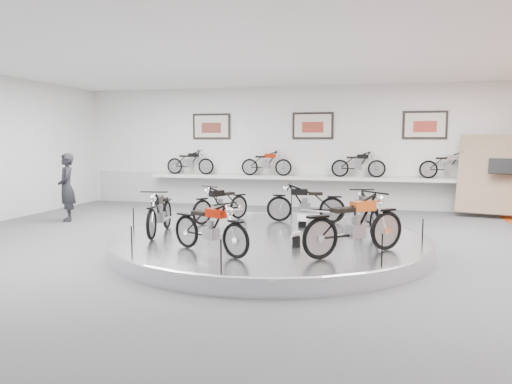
% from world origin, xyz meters
% --- Properties ---
extents(floor, '(16.00, 16.00, 0.00)m').
position_xyz_m(floor, '(0.00, 0.00, 0.00)').
color(floor, '#505053').
rests_on(floor, ground).
extents(ceiling, '(16.00, 16.00, 0.00)m').
position_xyz_m(ceiling, '(0.00, 0.00, 4.00)').
color(ceiling, white).
rests_on(ceiling, wall_back).
extents(wall_back, '(16.00, 0.00, 16.00)m').
position_xyz_m(wall_back, '(0.00, 7.00, 2.00)').
color(wall_back, silver).
rests_on(wall_back, floor).
extents(wall_front, '(16.00, 0.00, 16.00)m').
position_xyz_m(wall_front, '(0.00, -7.00, 2.00)').
color(wall_front, silver).
rests_on(wall_front, floor).
extents(dado_band, '(15.68, 0.04, 1.10)m').
position_xyz_m(dado_band, '(0.00, 6.98, 0.55)').
color(dado_band, '#BCBCBA').
rests_on(dado_band, floor).
extents(display_platform, '(6.40, 6.40, 0.30)m').
position_xyz_m(display_platform, '(0.00, 0.30, 0.15)').
color(display_platform, silver).
rests_on(display_platform, floor).
extents(platform_rim, '(6.40, 6.40, 0.10)m').
position_xyz_m(platform_rim, '(0.00, 0.30, 0.27)').
color(platform_rim, '#B2B2BA').
rests_on(platform_rim, display_platform).
extents(shelf, '(11.00, 0.55, 0.10)m').
position_xyz_m(shelf, '(0.00, 6.70, 1.00)').
color(shelf, silver).
rests_on(shelf, wall_back).
extents(poster_left, '(1.35, 0.06, 0.88)m').
position_xyz_m(poster_left, '(-3.50, 6.96, 2.70)').
color(poster_left, beige).
rests_on(poster_left, wall_back).
extents(poster_center, '(1.35, 0.06, 0.88)m').
position_xyz_m(poster_center, '(0.00, 6.96, 2.70)').
color(poster_center, beige).
rests_on(poster_center, wall_back).
extents(poster_right, '(1.35, 0.06, 0.88)m').
position_xyz_m(poster_right, '(3.50, 6.96, 2.70)').
color(poster_right, beige).
rests_on(poster_right, wall_back).
extents(display_panel, '(2.56, 1.52, 2.30)m').
position_xyz_m(display_panel, '(5.60, 6.10, 1.25)').
color(display_panel, '#96765D').
rests_on(display_panel, floor).
extents(shelf_bike_a, '(1.22, 0.43, 0.73)m').
position_xyz_m(shelf_bike_a, '(-4.20, 6.70, 1.42)').
color(shelf_bike_a, black).
rests_on(shelf_bike_a, shelf).
extents(shelf_bike_b, '(1.22, 0.43, 0.73)m').
position_xyz_m(shelf_bike_b, '(-1.50, 6.70, 1.42)').
color(shelf_bike_b, '#9A1704').
rests_on(shelf_bike_b, shelf).
extents(shelf_bike_c, '(1.22, 0.43, 0.73)m').
position_xyz_m(shelf_bike_c, '(1.50, 6.70, 1.42)').
color(shelf_bike_c, black).
rests_on(shelf_bike_c, shelf).
extents(shelf_bike_d, '(1.22, 0.43, 0.73)m').
position_xyz_m(shelf_bike_d, '(4.20, 6.70, 1.42)').
color(shelf_bike_d, '#B6B7BB').
rests_on(shelf_bike_d, shelf).
extents(bike_a, '(0.97, 1.65, 0.92)m').
position_xyz_m(bike_a, '(1.90, 0.82, 0.76)').
color(bike_a, '#B6B7BB').
rests_on(bike_a, display_platform).
extents(bike_b, '(1.61, 0.68, 0.93)m').
position_xyz_m(bike_b, '(0.47, 2.12, 0.76)').
color(bike_b, black).
rests_on(bike_b, display_platform).
extents(bike_c, '(1.19, 1.58, 0.89)m').
position_xyz_m(bike_c, '(-1.49, 1.71, 0.74)').
color(bike_c, black).
rests_on(bike_c, display_platform).
extents(bike_d, '(0.84, 1.67, 0.94)m').
position_xyz_m(bike_d, '(-2.25, -0.07, 0.77)').
color(bike_d, black).
rests_on(bike_d, display_platform).
extents(bike_e, '(1.62, 1.20, 0.91)m').
position_xyz_m(bike_e, '(-0.67, -1.48, 0.75)').
color(bike_e, '#9A1704').
rests_on(bike_e, display_platform).
extents(bike_f, '(1.76, 1.69, 1.06)m').
position_xyz_m(bike_f, '(1.75, -1.02, 0.83)').
color(bike_f, '#BA4C15').
rests_on(bike_f, display_platform).
extents(visitor, '(0.76, 0.82, 1.87)m').
position_xyz_m(visitor, '(-6.21, 2.53, 0.94)').
color(visitor, black).
rests_on(visitor, floor).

